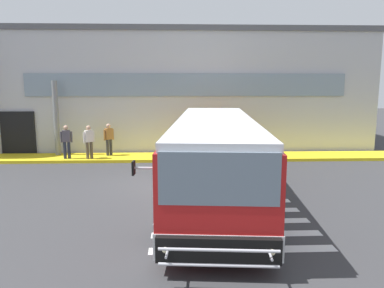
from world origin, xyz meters
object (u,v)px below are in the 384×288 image
passenger_near_column (66,140)px  entry_support_column (56,118)px  passenger_by_doorway (89,140)px  passenger_at_curb_edge (109,138)px  bus_main_foreground (215,158)px

passenger_near_column → entry_support_column: bearing=125.7°
passenger_near_column → passenger_by_doorway: 1.12m
passenger_at_curb_edge → passenger_by_doorway: bearing=-135.2°
bus_main_foreground → passenger_near_column: bearing=138.4°
bus_main_foreground → passenger_by_doorway: size_ratio=7.00×
passenger_near_column → passenger_by_doorway: same height
bus_main_foreground → passenger_near_column: (-6.81, 6.04, -0.26)m
bus_main_foreground → passenger_near_column: size_ratio=7.00×
entry_support_column → passenger_by_doorway: (1.92, -1.17, -0.97)m
passenger_by_doorway → passenger_at_curb_edge: size_ratio=1.00×
entry_support_column → passenger_near_column: (0.80, -1.11, -1.01)m
passenger_by_doorway → passenger_at_curb_edge: bearing=44.8°
passenger_at_curb_edge → passenger_near_column: bearing=-158.3°
bus_main_foreground → passenger_near_column: 9.11m
entry_support_column → passenger_at_curb_edge: (2.75, -0.33, -1.01)m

